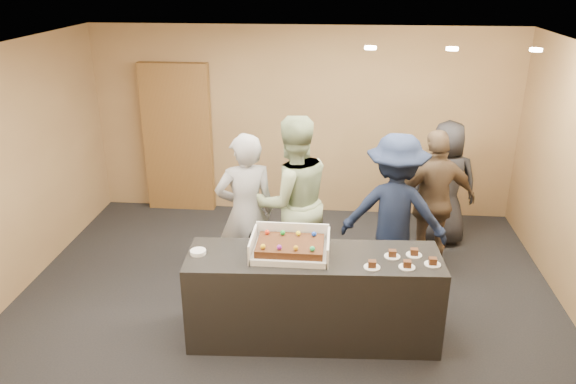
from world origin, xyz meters
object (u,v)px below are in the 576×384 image
object	(u,v)px
serving_counter	(313,297)
storage_cabinet	(178,138)
person_navy_man	(394,213)
person_dark_suit	(445,184)
person_brown_extra	(434,202)
sheet_cake	(290,246)
person_sage_man	(292,201)
person_server_grey	(246,213)
plate_stack	(198,252)
cake_box	(290,249)

from	to	relation	value
serving_counter	storage_cabinet	xyz separation A→B (m)	(-2.14, 3.03, 0.64)
storage_cabinet	person_navy_man	distance (m)	3.58
person_dark_suit	storage_cabinet	bearing A→B (deg)	-10.43
person_brown_extra	person_dark_suit	bearing A→B (deg)	-123.28
serving_counter	person_dark_suit	distance (m)	2.76
sheet_cake	person_sage_man	xyz separation A→B (m)	(-0.07, 1.09, -0.01)
sheet_cake	person_dark_suit	size ratio (longest dim) A/B	0.38
sheet_cake	person_brown_extra	size ratio (longest dim) A/B	0.36
person_dark_suit	serving_counter	bearing A→B (deg)	56.32
person_sage_man	person_server_grey	bearing A→B (deg)	-2.87
storage_cabinet	person_navy_man	size ratio (longest dim) A/B	1.21
sheet_cake	person_navy_man	distance (m)	1.49
storage_cabinet	person_server_grey	distance (m)	2.53
storage_cabinet	person_dark_suit	distance (m)	3.81
sheet_cake	person_dark_suit	xyz separation A→B (m)	(1.81, 2.24, -0.17)
person_server_grey	person_dark_suit	xyz separation A→B (m)	(2.37, 1.34, -0.09)
person_server_grey	person_sage_man	xyz separation A→B (m)	(0.49, 0.19, 0.08)
storage_cabinet	person_navy_man	world-z (taller)	storage_cabinet
person_server_grey	person_brown_extra	size ratio (longest dim) A/B	1.05
plate_stack	person_dark_suit	size ratio (longest dim) A/B	0.09
serving_counter	person_server_grey	size ratio (longest dim) A/B	1.32
person_brown_extra	cake_box	bearing A→B (deg)	29.28
sheet_cake	person_sage_man	world-z (taller)	person_sage_man
person_sage_man	person_brown_extra	xyz separation A→B (m)	(1.63, 0.42, -0.12)
sheet_cake	plate_stack	distance (m)	0.87
serving_counter	person_sage_man	distance (m)	1.25
serving_counter	plate_stack	distance (m)	1.19
person_sage_man	person_brown_extra	bearing A→B (deg)	170.28
serving_counter	cake_box	bearing A→B (deg)	169.85
person_navy_man	person_server_grey	bearing A→B (deg)	12.99
person_server_grey	person_sage_man	size ratio (longest dim) A/B	0.92
storage_cabinet	sheet_cake	world-z (taller)	storage_cabinet
person_sage_man	cake_box	bearing A→B (deg)	69.77
person_dark_suit	cake_box	bearing A→B (deg)	52.32
serving_counter	sheet_cake	bearing A→B (deg)	176.70
plate_stack	person_navy_man	size ratio (longest dim) A/B	0.08
serving_counter	plate_stack	xyz separation A→B (m)	(-1.09, -0.06, 0.47)
sheet_cake	person_sage_man	distance (m)	1.09
sheet_cake	person_server_grey	world-z (taller)	person_server_grey
cake_box	person_dark_suit	size ratio (longest dim) A/B	0.44
person_server_grey	person_navy_man	world-z (taller)	person_server_grey
plate_stack	person_brown_extra	bearing A→B (deg)	32.93
person_navy_man	person_sage_man	bearing A→B (deg)	5.62
cake_box	person_brown_extra	distance (m)	2.15
serving_counter	cake_box	distance (m)	0.55
sheet_cake	person_navy_man	xyz separation A→B (m)	(1.06, 1.05, -0.09)
storage_cabinet	person_dark_suit	size ratio (longest dim) A/B	1.33
cake_box	serving_counter	bearing A→B (deg)	-6.85
serving_counter	storage_cabinet	distance (m)	3.76
storage_cabinet	person_sage_man	distance (m)	2.68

